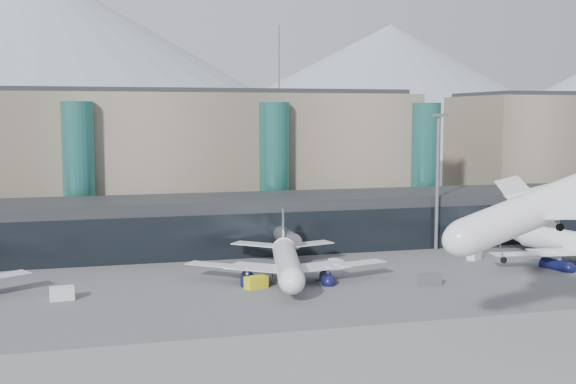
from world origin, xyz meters
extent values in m
plane|color=#515154|center=(0.00, 0.00, 0.00)|extent=(900.00, 900.00, 0.00)
cube|color=black|center=(0.00, 58.00, 5.00)|extent=(170.00, 18.00, 10.00)
cube|color=black|center=(0.00, 49.10, 4.00)|extent=(170.00, 0.40, 8.00)
cylinder|color=slate|center=(0.00, 47.00, 4.20)|extent=(2.80, 14.00, 2.80)
cube|color=slate|center=(0.00, 47.00, 1.20)|extent=(1.20, 1.20, 2.40)
cylinder|color=slate|center=(50.00, 47.00, 4.20)|extent=(2.80, 14.00, 2.80)
cube|color=slate|center=(50.00, 47.00, 1.20)|extent=(1.20, 1.20, 2.40)
cube|color=gray|center=(-25.00, 90.00, 15.00)|extent=(130.00, 30.00, 30.00)
cube|color=black|center=(-25.00, 90.00, 30.50)|extent=(123.50, 28.00, 1.00)
cylinder|color=#24665F|center=(-35.00, 74.00, 14.00)|extent=(6.40, 6.40, 28.00)
cylinder|color=#24665F|center=(5.00, 74.00, 14.00)|extent=(6.40, 6.40, 28.00)
cylinder|color=#24665F|center=(40.00, 74.00, 14.00)|extent=(6.40, 6.40, 28.00)
cylinder|color=slate|center=(10.00, 90.00, 38.00)|extent=(0.40, 0.40, 16.00)
cone|color=gray|center=(-60.00, 380.00, 55.00)|extent=(400.00, 400.00, 110.00)
cone|color=gray|center=(160.00, 380.00, 42.50)|extent=(340.00, 340.00, 85.00)
cylinder|color=slate|center=(30.00, 48.00, 12.50)|extent=(0.70, 0.70, 25.00)
cube|color=slate|center=(30.00, 48.00, 25.30)|extent=(3.00, 1.20, 0.60)
cylinder|color=white|center=(19.34, -6.12, 18.00)|extent=(24.62, 5.67, 4.04)
ellipsoid|color=white|center=(7.17, -6.94, 18.00)|extent=(5.92, 4.41, 4.04)
cube|color=white|center=(20.49, 2.69, 17.33)|extent=(11.82, 18.39, 0.20)
cylinder|color=#0D0F39|center=(19.24, 0.51, 15.27)|extent=(5.02, 2.55, 2.22)
cylinder|color=slate|center=(10.82, -6.69, 15.37)|extent=(0.16, 0.16, 3.24)
cylinder|color=black|center=(10.82, -6.69, 13.96)|extent=(0.73, 0.30, 0.72)
cylinder|color=black|center=(20.22, -3.63, 13.96)|extent=(0.94, 0.42, 0.92)
cylinder|color=white|center=(-3.65, 31.00, 4.15)|extent=(8.20, 22.74, 3.72)
ellipsoid|color=white|center=(-5.93, 20.01, 4.15)|extent=(4.70, 5.86, 3.72)
cone|color=white|center=(-0.72, 45.13, 4.33)|extent=(4.95, 7.04, 3.72)
cube|color=white|center=(4.53, 30.94, 3.53)|extent=(16.86, 8.99, 0.19)
cylinder|color=#0D0F39|center=(2.38, 30.08, 1.63)|extent=(2.92, 4.81, 2.05)
cube|color=white|center=(3.68, 44.22, 4.52)|extent=(8.90, 5.42, 0.15)
cube|color=white|center=(-11.18, 34.20, 3.53)|extent=(16.12, 13.96, 0.19)
cylinder|color=#0D0F39|center=(-9.55, 32.55, 1.63)|extent=(2.92, 4.81, 2.05)
cube|color=white|center=(-5.12, 46.05, 4.52)|extent=(8.46, 7.80, 0.15)
cube|color=slate|center=(-0.66, 45.45, 7.31)|extent=(1.35, 5.49, 6.55)
cube|color=white|center=(-0.85, 44.51, 6.19)|extent=(1.01, 3.69, 3.58)
cylinder|color=slate|center=(-5.25, 23.31, 1.73)|extent=(0.15, 0.15, 2.98)
cylinder|color=black|center=(-5.25, 23.31, 0.42)|extent=(0.36, 0.69, 0.66)
cylinder|color=black|center=(-1.27, 31.49, 0.42)|extent=(0.50, 0.90, 0.85)
cylinder|color=black|center=(-5.64, 32.40, 0.42)|extent=(0.50, 0.90, 0.85)
cylinder|color=white|center=(47.54, 31.00, 4.65)|extent=(10.89, 25.35, 4.17)
cone|color=white|center=(43.11, 46.56, 4.85)|extent=(5.98, 8.06, 4.17)
cube|color=white|center=(47.95, 47.94, 5.06)|extent=(9.23, 9.07, 0.17)
cube|color=white|center=(38.40, 30.27, 3.96)|extent=(18.72, 8.89, 0.21)
cylinder|color=#0D0F39|center=(40.87, 29.48, 1.83)|extent=(3.58, 5.47, 2.29)
cube|color=white|center=(38.27, 45.19, 5.06)|extent=(9.89, 5.48, 0.17)
cube|color=#0D0F39|center=(43.01, 46.91, 8.19)|extent=(1.94, 6.06, 7.34)
cube|color=white|center=(43.31, 45.87, 6.94)|extent=(1.42, 4.09, 4.01)
cylinder|color=black|center=(44.83, 31.35, 0.48)|extent=(0.62, 1.02, 0.95)
cube|color=silver|center=(-36.66, 27.42, 0.91)|extent=(3.42, 2.15, 1.83)
cube|color=#4F4F54|center=(16.24, 22.21, 0.88)|extent=(3.28, 1.91, 1.76)
cube|color=silver|center=(32.28, 37.77, 0.84)|extent=(3.29, 3.02, 1.68)
cube|color=silver|center=(6.53, 37.52, 0.71)|extent=(2.05, 2.75, 1.43)
cube|color=gold|center=(-9.35, 27.01, 0.90)|extent=(3.67, 2.85, 1.80)
camera|label=1|loc=(-31.44, -74.60, 25.52)|focal=45.00mm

